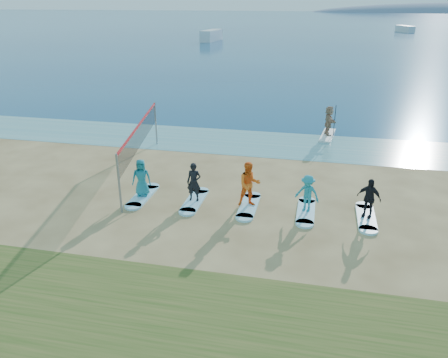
% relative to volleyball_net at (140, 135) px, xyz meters
% --- Properties ---
extents(ground, '(600.00, 600.00, 0.00)m').
position_rel_volleyball_net_xyz_m(ground, '(5.81, -4.69, -1.90)').
color(ground, tan).
rests_on(ground, ground).
extents(shallow_water, '(600.00, 600.00, 0.00)m').
position_rel_volleyball_net_xyz_m(shallow_water, '(5.81, 5.81, -1.90)').
color(shallow_water, teal).
rests_on(shallow_water, ground).
extents(ocean, '(600.00, 600.00, 0.00)m').
position_rel_volleyball_net_xyz_m(ocean, '(5.81, 155.31, -1.90)').
color(ocean, navy).
rests_on(ocean, ground).
extents(volleyball_net, '(1.88, 8.91, 2.50)m').
position_rel_volleyball_net_xyz_m(volleyball_net, '(0.00, 0.00, 0.00)').
color(volleyball_net, gray).
rests_on(volleyball_net, ground).
extents(paddleboard, '(1.07, 3.06, 0.12)m').
position_rel_volleyball_net_xyz_m(paddleboard, '(9.02, 8.15, -1.84)').
color(paddleboard, silver).
rests_on(paddleboard, ground).
extents(paddleboarder, '(0.89, 1.75, 1.80)m').
position_rel_volleyball_net_xyz_m(paddleboarder, '(9.02, 8.15, -0.88)').
color(paddleboarder, tan).
rests_on(paddleboarder, paddleboard).
extents(boat_offshore_a, '(3.03, 7.96, 2.15)m').
position_rel_volleyball_net_xyz_m(boat_offshore_a, '(-14.07, 71.02, -1.90)').
color(boat_offshore_a, silver).
rests_on(boat_offshore_a, ground).
extents(boat_offshore_b, '(4.18, 6.40, 1.60)m').
position_rel_volleyball_net_xyz_m(boat_offshore_b, '(28.30, 106.18, -1.90)').
color(boat_offshore_b, silver).
rests_on(boat_offshore_b, ground).
extents(surfboard_0, '(0.70, 2.20, 0.09)m').
position_rel_volleyball_net_xyz_m(surfboard_0, '(1.17, -2.85, -1.86)').
color(surfboard_0, '#A4E8FF').
rests_on(surfboard_0, ground).
extents(student_0, '(0.90, 0.69, 1.64)m').
position_rel_volleyball_net_xyz_m(student_0, '(1.17, -2.85, -1.00)').
color(student_0, teal).
rests_on(student_0, surfboard_0).
extents(surfboard_1, '(0.70, 2.20, 0.09)m').
position_rel_volleyball_net_xyz_m(surfboard_1, '(3.50, -2.85, -1.86)').
color(surfboard_1, '#A4E8FF').
rests_on(surfboard_1, ground).
extents(student_1, '(0.61, 0.41, 1.65)m').
position_rel_volleyball_net_xyz_m(student_1, '(3.50, -2.85, -0.99)').
color(student_1, black).
rests_on(student_1, surfboard_1).
extents(surfboard_2, '(0.70, 2.20, 0.09)m').
position_rel_volleyball_net_xyz_m(surfboard_2, '(5.84, -2.85, -1.86)').
color(surfboard_2, '#A4E8FF').
rests_on(surfboard_2, ground).
extents(student_2, '(1.10, 0.98, 1.88)m').
position_rel_volleyball_net_xyz_m(student_2, '(5.84, -2.85, -0.88)').
color(student_2, orange).
rests_on(student_2, surfboard_2).
extents(surfboard_3, '(0.70, 2.20, 0.09)m').
position_rel_volleyball_net_xyz_m(surfboard_3, '(8.18, -2.85, -1.86)').
color(surfboard_3, '#A4E8FF').
rests_on(surfboard_3, ground).
extents(student_3, '(1.12, 0.86, 1.53)m').
position_rel_volleyball_net_xyz_m(student_3, '(8.18, -2.85, -1.05)').
color(student_3, teal).
rests_on(student_3, surfboard_3).
extents(surfboard_4, '(0.70, 2.20, 0.09)m').
position_rel_volleyball_net_xyz_m(surfboard_4, '(10.52, -2.85, -1.86)').
color(surfboard_4, '#A4E8FF').
rests_on(surfboard_4, ground).
extents(student_4, '(1.01, 0.72, 1.59)m').
position_rel_volleyball_net_xyz_m(student_4, '(10.52, -2.85, -1.02)').
color(student_4, black).
rests_on(student_4, surfboard_4).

